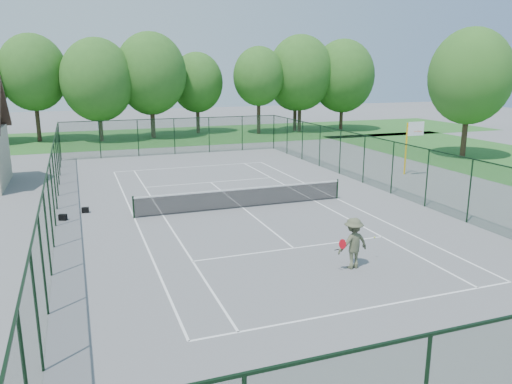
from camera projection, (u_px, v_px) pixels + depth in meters
The scene contains 11 objects.
ground at pixel (243, 208), 25.73m from camera, with size 140.00×140.00×0.00m, color slate.
grass_far at pixel (153, 137), 53.10m from camera, with size 80.00×16.00×0.01m, color #306E29.
court_lines at pixel (243, 208), 25.73m from camera, with size 11.05×23.85×0.01m.
tennis_net at pixel (243, 197), 25.59m from camera, with size 11.08×0.08×1.10m.
fence_enclosure at pixel (243, 178), 25.36m from camera, with size 18.05×36.05×3.02m.
tree_line_far at pixel (150, 79), 51.68m from camera, with size 39.40×6.40×9.70m.
basketball_goal at pixel (411, 138), 32.98m from camera, with size 1.20×1.43×3.65m.
tree_side at pixel (470, 76), 39.04m from camera, with size 6.44×6.44×10.19m.
sports_bag_a at pixel (63, 217), 23.57m from camera, with size 0.36×0.22×0.29m, color black.
sports_bag_b at pixel (85, 210), 24.81m from camera, with size 0.35×0.21×0.27m, color black.
tennis_player at pixel (353, 243), 17.71m from camera, with size 2.04×0.85×1.86m.
Camera 1 is at (-7.85, -23.53, 6.91)m, focal length 35.00 mm.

